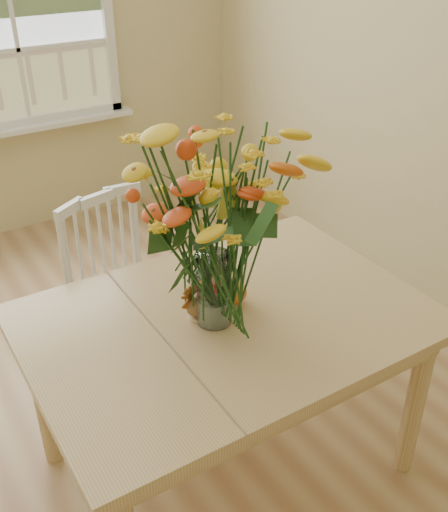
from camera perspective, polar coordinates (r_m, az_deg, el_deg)
floor at (r=2.45m, az=-12.13°, el=-20.93°), size 4.00×4.50×0.01m
dining_table at (r=2.06m, az=0.30°, el=-7.72°), size 1.33×0.96×0.70m
windsor_chair at (r=2.59m, az=-10.06°, el=-2.79°), size 0.48×0.46×0.87m
flower_vase at (r=1.78m, az=-1.04°, el=3.51°), size 0.53×0.53×0.62m
pumpkin at (r=2.05m, az=0.83°, el=-3.54°), size 0.10×0.10×0.08m
turkey_figurine at (r=1.97m, az=-2.42°, el=-4.67°), size 0.11×0.09×0.12m
dark_gourd at (r=2.12m, az=-2.09°, el=-2.31°), size 0.13×0.09×0.07m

